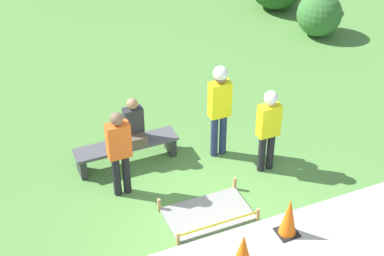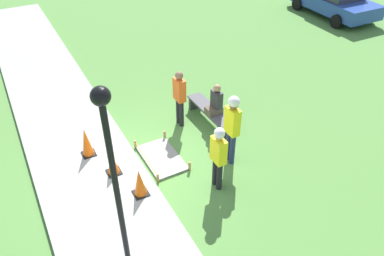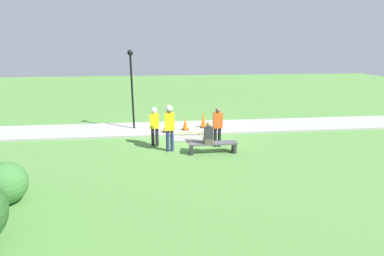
% 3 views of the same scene
% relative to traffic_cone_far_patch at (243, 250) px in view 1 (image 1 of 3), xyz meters
% --- Properties ---
extents(ground_plane, '(60.00, 60.00, 0.00)m').
position_rel_traffic_cone_far_patch_xyz_m(ground_plane, '(-0.01, 0.74, -0.40)').
color(ground_plane, '#51843D').
extents(wet_concrete_patch, '(1.50, 0.92, 0.26)m').
position_rel_traffic_cone_far_patch_xyz_m(wet_concrete_patch, '(0.00, 1.28, -0.37)').
color(wet_concrete_patch, gray).
rests_on(wet_concrete_patch, ground_plane).
extents(traffic_cone_far_patch, '(0.34, 0.34, 0.62)m').
position_rel_traffic_cone_far_patch_xyz_m(traffic_cone_far_patch, '(0.00, 0.00, 0.00)').
color(traffic_cone_far_patch, black).
rests_on(traffic_cone_far_patch, sidewalk).
extents(traffic_cone_sidewalk_edge, '(0.34, 0.34, 0.72)m').
position_rel_traffic_cone_far_patch_xyz_m(traffic_cone_sidewalk_edge, '(0.98, 0.31, 0.05)').
color(traffic_cone_sidewalk_edge, black).
rests_on(traffic_cone_sidewalk_edge, sidewalk).
extents(park_bench, '(1.96, 0.44, 0.45)m').
position_rel_traffic_cone_far_patch_xyz_m(park_bench, '(-0.81, 3.23, -0.08)').
color(park_bench, '#2D2D33').
rests_on(park_bench, ground_plane).
extents(person_seated_on_bench, '(0.36, 0.44, 0.89)m').
position_rel_traffic_cone_far_patch_xyz_m(person_seated_on_bench, '(-0.62, 3.28, 0.40)').
color(person_seated_on_bench, brown).
rests_on(person_seated_on_bench, park_bench).
extents(worker_supervisor, '(0.40, 0.28, 1.94)m').
position_rel_traffic_cone_far_patch_xyz_m(worker_supervisor, '(0.90, 2.79, 0.78)').
color(worker_supervisor, navy).
rests_on(worker_supervisor, ground_plane).
extents(worker_assistant, '(0.40, 0.25, 1.71)m').
position_rel_traffic_cone_far_patch_xyz_m(worker_assistant, '(1.52, 2.03, 0.61)').
color(worker_assistant, black).
rests_on(worker_assistant, ground_plane).
extents(bystander_in_orange_shirt, '(0.40, 0.22, 1.71)m').
position_rel_traffic_cone_far_patch_xyz_m(bystander_in_orange_shirt, '(-1.16, 2.42, 0.57)').
color(bystander_in_orange_shirt, black).
rests_on(bystander_in_orange_shirt, ground_plane).
extents(shrub_rounded_mid, '(1.19, 1.19, 1.19)m').
position_rel_traffic_cone_far_patch_xyz_m(shrub_rounded_mid, '(5.57, 6.52, 0.19)').
color(shrub_rounded_mid, '#387033').
rests_on(shrub_rounded_mid, ground_plane).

